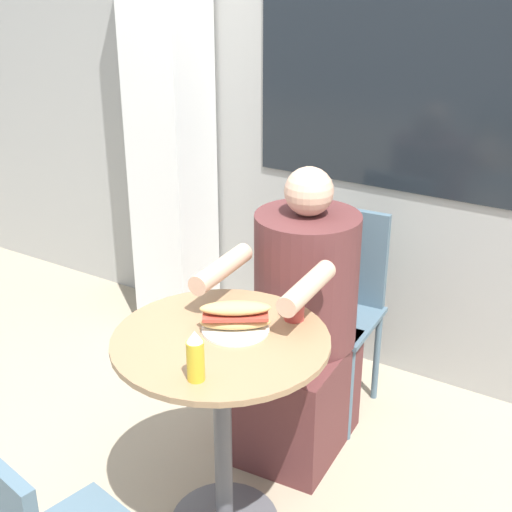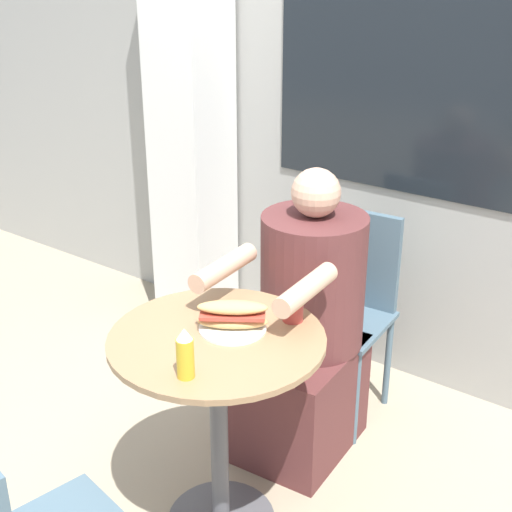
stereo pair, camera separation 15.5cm
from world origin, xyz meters
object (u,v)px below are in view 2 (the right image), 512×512
condiment_bottle (185,354)px  drink_cup (293,309)px  sandwich_on_plate (233,317)px  seated_diner (306,336)px  diner_chair (350,295)px  cafe_table (218,391)px

condiment_bottle → drink_cup: bearing=82.6°
sandwich_on_plate → drink_cup: bearing=53.2°
seated_diner → condiment_bottle: seated_diner is taller
diner_chair → seated_diner: seated_diner is taller
sandwich_on_plate → condiment_bottle: 0.30m
drink_cup → condiment_bottle: size_ratio=0.53×
cafe_table → diner_chair: diner_chair is taller
cafe_table → sandwich_on_plate: (0.01, 0.06, 0.25)m
cafe_table → diner_chair: (-0.02, 0.90, -0.02)m
cafe_table → seated_diner: bearing=91.4°
sandwich_on_plate → cafe_table: bearing=-101.0°
condiment_bottle → cafe_table: bearing=108.1°
seated_diner → condiment_bottle: (0.09, -0.78, 0.34)m
cafe_table → drink_cup: drink_cup is taller
seated_diner → sandwich_on_plate: 0.57m
drink_cup → condiment_bottle: bearing=-97.4°
cafe_table → condiment_bottle: bearing=-71.9°
sandwich_on_plate → drink_cup: size_ratio=2.73×
cafe_table → sandwich_on_plate: bearing=79.0°
diner_chair → drink_cup: 0.74m
seated_diner → condiment_bottle: size_ratio=7.39×
sandwich_on_plate → drink_cup: sandwich_on_plate is taller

